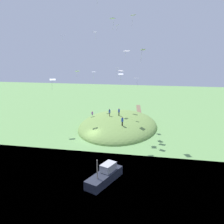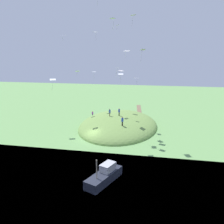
{
  "view_description": "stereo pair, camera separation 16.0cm",
  "coord_description": "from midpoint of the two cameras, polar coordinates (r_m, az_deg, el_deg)",
  "views": [
    {
      "loc": [
        -40.3,
        -11.7,
        15.69
      ],
      "look_at": [
        0.62,
        -3.86,
        5.36
      ],
      "focal_mm": 38.06,
      "sensor_mm": 36.0,
      "label": 1
    },
    {
      "loc": [
        -40.27,
        -11.85,
        15.69
      ],
      "look_at": [
        0.62,
        -3.86,
        5.36
      ],
      "focal_mm": 38.06,
      "sensor_mm": 36.0,
      "label": 2
    }
  ],
  "objects": [
    {
      "name": "ground_plane",
      "position": [
        44.81,
        -4.94,
        -6.63
      ],
      "size": [
        160.0,
        160.0,
        0.0
      ],
      "primitive_type": "plane",
      "color": "#679853"
    },
    {
      "name": "grass_hill",
      "position": [
        52.7,
        1.65,
        -3.41
      ],
      "size": [
        24.19,
        16.93,
        4.83
      ],
      "primitive_type": "ellipsoid",
      "color": "olive",
      "rests_on": "ground_plane"
    },
    {
      "name": "dirt_path",
      "position": [
        66.07,
        6.65,
        0.1
      ],
      "size": [
        17.1,
        3.03,
        0.04
      ],
      "primitive_type": "cube",
      "rotation": [
        0.0,
        0.0,
        0.11
      ],
      "color": "brown",
      "rests_on": "ground_plane"
    },
    {
      "name": "boat_on_lake",
      "position": [
        30.82,
        -1.65,
        -15.04
      ],
      "size": [
        6.16,
        3.92,
        3.55
      ],
      "rotation": [
        0.0,
        0.0,
        5.9
      ],
      "color": "#202330",
      "rests_on": "lake_water"
    },
    {
      "name": "person_near_shore",
      "position": [
        51.67,
        1.81,
        0.22
      ],
      "size": [
        0.43,
        0.43,
        1.66
      ],
      "rotation": [
        0.0,
        0.0,
        4.58
      ],
      "color": "#303B2A",
      "rests_on": "grass_hill"
    },
    {
      "name": "person_walking_path",
      "position": [
        51.48,
        -0.48,
        0.09
      ],
      "size": [
        0.42,
        0.42,
        1.65
      ],
      "rotation": [
        0.0,
        0.0,
        6.25
      ],
      "color": "brown",
      "rests_on": "grass_hill"
    },
    {
      "name": "person_watching_kites",
      "position": [
        45.77,
        2.61,
        -2.01
      ],
      "size": [
        0.61,
        0.61,
        1.78
      ],
      "rotation": [
        0.0,
        0.0,
        3.95
      ],
      "color": "black",
      "rests_on": "grass_hill"
    },
    {
      "name": "person_on_hilltop",
      "position": [
        59.85,
        -4.62,
        -0.34
      ],
      "size": [
        0.42,
        0.42,
        1.58
      ],
      "rotation": [
        0.0,
        0.0,
        3.03
      ],
      "color": "black",
      "rests_on": "ground_plane"
    },
    {
      "name": "kite_0",
      "position": [
        56.81,
        -4.25,
        9.48
      ],
      "size": [
        1.16,
        1.17,
        2.08
      ],
      "color": "silver"
    },
    {
      "name": "kite_1",
      "position": [
        51.3,
        1.39,
        10.32
      ],
      "size": [
        0.52,
        0.72,
        2.03
      ],
      "color": "white"
    },
    {
      "name": "kite_2",
      "position": [
        45.63,
        5.99,
        8.05
      ],
      "size": [
        1.39,
        1.31,
        1.47
      ],
      "color": "white"
    },
    {
      "name": "kite_3",
      "position": [
        38.94,
        7.51,
        14.4
      ],
      "size": [
        0.94,
        1.0,
        2.14
      ],
      "color": "white"
    },
    {
      "name": "kite_5",
      "position": [
        55.54,
        -4.0,
        18.56
      ],
      "size": [
        1.24,
        1.15,
        1.82
      ],
      "color": "silver"
    },
    {
      "name": "kite_6",
      "position": [
        48.35,
        2.28,
        9.84
      ],
      "size": [
        1.36,
        1.16,
        1.22
      ],
      "color": "silver"
    },
    {
      "name": "kite_7",
      "position": [
        45.61,
        0.26,
        21.45
      ],
      "size": [
        1.17,
        1.25,
        2.08
      ],
      "color": "white"
    },
    {
      "name": "kite_8",
      "position": [
        56.51,
        -8.25,
        9.63
      ],
      "size": [
        0.99,
        1.12,
        1.54
      ],
      "color": "silver"
    },
    {
      "name": "kite_9",
      "position": [
        43.84,
        5.19,
        22.09
      ],
      "size": [
        1.4,
        1.18,
        1.95
      ],
      "color": "silver"
    },
    {
      "name": "kite_10",
      "position": [
        48.01,
        -13.96,
        7.46
      ],
      "size": [
        1.18,
        1.36,
        2.2
      ],
      "color": "white"
    },
    {
      "name": "kite_11",
      "position": [
        51.52,
        -11.55,
        17.57
      ],
      "size": [
        0.9,
        1.17,
        1.25
      ],
      "color": "white"
    },
    {
      "name": "kite_12",
      "position": [
        56.02,
        2.04,
        9.21
      ],
      "size": [
        0.81,
        1.12,
        1.32
      ],
      "color": "white"
    },
    {
      "name": "kite_13",
      "position": [
        45.66,
        3.67,
        14.39
      ],
      "size": [
        1.11,
        1.32,
        1.3
      ],
      "color": "white"
    },
    {
      "name": "kite_14",
      "position": [
        39.6,
        2.22,
        8.98
      ],
      "size": [
        0.77,
        0.96,
        1.38
      ],
      "color": "white"
    },
    {
      "name": "kite_15",
      "position": [
        53.54,
        1.48,
        20.12
      ],
      "size": [
        1.06,
        0.89,
        1.25
      ],
      "color": "silver"
    }
  ]
}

